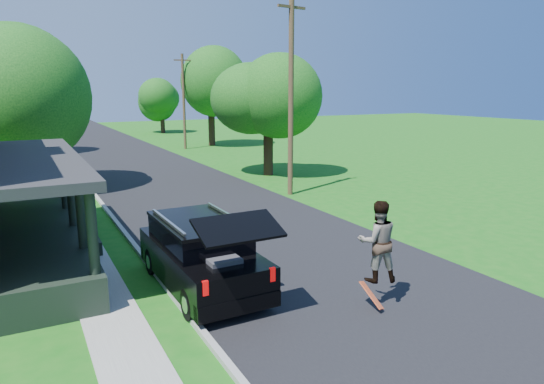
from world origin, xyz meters
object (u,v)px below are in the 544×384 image
tree_right_near (267,97)px  black_suv (201,254)px  skateboarder (378,241)px  utility_pole_near (291,95)px

tree_right_near → black_suv: bearing=-122.9°
black_suv → tree_right_near: 17.37m
black_suv → tree_right_near: size_ratio=0.72×
black_suv → skateboarder: size_ratio=2.67×
skateboarder → utility_pole_near: bearing=-89.8°
utility_pole_near → tree_right_near: bearing=65.4°
skateboarder → utility_pole_near: 12.93m
tree_right_near → utility_pole_near: size_ratio=0.78×
skateboarder → tree_right_near: size_ratio=0.27×
black_suv → skateboarder: 4.44m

